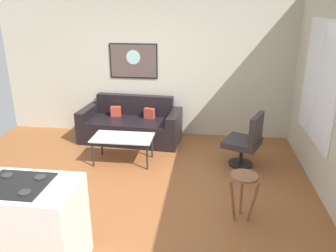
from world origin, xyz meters
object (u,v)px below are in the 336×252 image
at_px(coffee_table, 123,139).
at_px(bar_stool, 244,184).
at_px(couch, 131,126).
at_px(wall_painting, 134,61).
at_px(armchair, 247,140).

bearing_deg(coffee_table, bar_stool, -36.63).
xyz_separation_m(couch, coffee_table, (0.09, -1.00, 0.13)).
height_order(couch, wall_painting, wall_painting).
distance_m(armchair, wall_painting, 2.73).
relative_size(couch, wall_painting, 2.06).
distance_m(armchair, bar_stool, 1.50).
height_order(coffee_table, bar_stool, bar_stool).
bearing_deg(bar_stool, couch, 129.36).
distance_m(bar_stool, wall_painting, 3.59).
bearing_deg(couch, coffee_table, -84.64).
xyz_separation_m(couch, wall_painting, (-0.01, 0.44, 1.20)).
height_order(couch, coffee_table, couch).
relative_size(armchair, wall_painting, 0.95).
xyz_separation_m(armchair, wall_painting, (-2.15, 1.33, 1.04)).
height_order(coffee_table, armchair, armchair).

